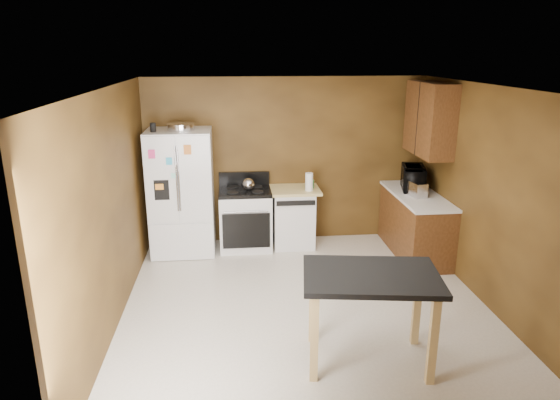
{
  "coord_description": "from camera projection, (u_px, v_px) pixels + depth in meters",
  "views": [
    {
      "loc": [
        -0.81,
        -5.14,
        2.88
      ],
      "look_at": [
        -0.23,
        0.85,
        1.05
      ],
      "focal_mm": 32.0,
      "sensor_mm": 36.0,
      "label": 1
    }
  ],
  "objects": [
    {
      "name": "pen_cup",
      "position": [
        153.0,
        127.0,
        6.75
      ],
      "size": [
        0.08,
        0.08,
        0.12
      ],
      "primitive_type": "cylinder",
      "color": "black",
      "rests_on": "refrigerator"
    },
    {
      "name": "microwave",
      "position": [
        413.0,
        179.0,
        7.3
      ],
      "size": [
        0.51,
        0.64,
        0.31
      ],
      "primitive_type": "imported",
      "rotation": [
        0.0,
        0.0,
        1.33
      ],
      "color": "black",
      "rests_on": "right_cabinets"
    },
    {
      "name": "kettle",
      "position": [
        248.0,
        184.0,
        7.25
      ],
      "size": [
        0.18,
        0.18,
        0.18
      ],
      "primitive_type": "sphere",
      "color": "silver",
      "rests_on": "gas_range"
    },
    {
      "name": "dishwasher",
      "position": [
        293.0,
        216.0,
        7.54
      ],
      "size": [
        0.78,
        0.63,
        0.89
      ],
      "color": "white",
      "rests_on": "ground"
    },
    {
      "name": "floor",
      "position": [
        306.0,
        307.0,
        5.8
      ],
      "size": [
        4.5,
        4.5,
        0.0
      ],
      "primitive_type": "plane",
      "color": "silver",
      "rests_on": "ground"
    },
    {
      "name": "right_cabinets",
      "position": [
        419.0,
        193.0,
        7.12
      ],
      "size": [
        0.63,
        1.58,
        2.45
      ],
      "color": "brown",
      "rests_on": "ground"
    },
    {
      "name": "wall_left",
      "position": [
        111.0,
        210.0,
        5.24
      ],
      "size": [
        0.0,
        4.5,
        4.5
      ],
      "primitive_type": "plane",
      "rotation": [
        1.57,
        0.0,
        1.57
      ],
      "color": "brown",
      "rests_on": "ground"
    },
    {
      "name": "paper_towel",
      "position": [
        309.0,
        182.0,
        7.27
      ],
      "size": [
        0.13,
        0.13,
        0.26
      ],
      "primitive_type": "cylinder",
      "rotation": [
        0.0,
        0.0,
        0.16
      ],
      "color": "white",
      "rests_on": "dishwasher"
    },
    {
      "name": "ceiling",
      "position": [
        310.0,
        88.0,
        5.08
      ],
      "size": [
        4.5,
        4.5,
        0.0
      ],
      "primitive_type": "plane",
      "rotation": [
        3.14,
        0.0,
        0.0
      ],
      "color": "white",
      "rests_on": "ground"
    },
    {
      "name": "roasting_pan",
      "position": [
        181.0,
        127.0,
        6.89
      ],
      "size": [
        0.38,
        0.38,
        0.09
      ],
      "primitive_type": "cylinder",
      "color": "silver",
      "rests_on": "refrigerator"
    },
    {
      "name": "green_canister",
      "position": [
        310.0,
        184.0,
        7.44
      ],
      "size": [
        0.11,
        0.11,
        0.12
      ],
      "primitive_type": "cylinder",
      "rotation": [
        0.0,
        0.0,
        -0.01
      ],
      "color": "#38924C",
      "rests_on": "dishwasher"
    },
    {
      "name": "wall_right",
      "position": [
        492.0,
        199.0,
        5.63
      ],
      "size": [
        0.0,
        4.5,
        4.5
      ],
      "primitive_type": "plane",
      "rotation": [
        1.57,
        0.0,
        -1.57
      ],
      "color": "brown",
      "rests_on": "ground"
    },
    {
      "name": "gas_range",
      "position": [
        245.0,
        218.0,
        7.44
      ],
      "size": [
        0.76,
        0.68,
        1.1
      ],
      "color": "white",
      "rests_on": "ground"
    },
    {
      "name": "refrigerator",
      "position": [
        182.0,
        192.0,
        7.17
      ],
      "size": [
        0.9,
        0.8,
        1.8
      ],
      "color": "white",
      "rests_on": "ground"
    },
    {
      "name": "wall_front",
      "position": [
        359.0,
        306.0,
        3.3
      ],
      "size": [
        4.2,
        0.0,
        4.2
      ],
      "primitive_type": "plane",
      "rotation": [
        -1.57,
        0.0,
        0.0
      ],
      "color": "brown",
      "rests_on": "ground"
    },
    {
      "name": "island",
      "position": [
        371.0,
        288.0,
        4.59
      ],
      "size": [
        1.34,
        0.99,
        0.91
      ],
      "color": "black",
      "rests_on": "ground"
    },
    {
      "name": "wall_back",
      "position": [
        286.0,
        161.0,
        7.58
      ],
      "size": [
        4.2,
        0.0,
        4.2
      ],
      "primitive_type": "plane",
      "rotation": [
        1.57,
        0.0,
        0.0
      ],
      "color": "brown",
      "rests_on": "ground"
    },
    {
      "name": "toaster",
      "position": [
        417.0,
        189.0,
        6.96
      ],
      "size": [
        0.22,
        0.3,
        0.2
      ],
      "primitive_type": "cube",
      "rotation": [
        0.0,
        0.0,
        0.18
      ],
      "color": "silver",
      "rests_on": "right_cabinets"
    }
  ]
}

